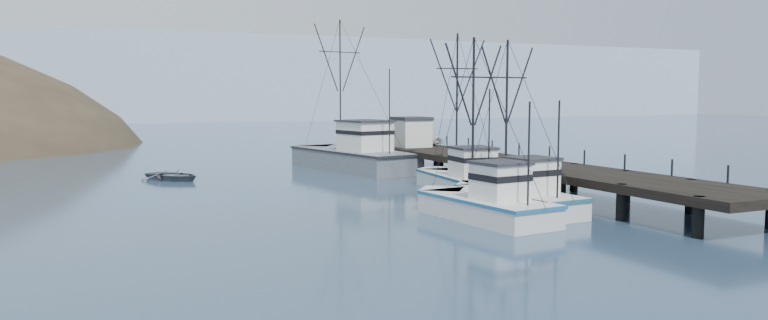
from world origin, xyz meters
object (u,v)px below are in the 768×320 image
(pier, at_px, (503,163))
(motorboat, at_px, (173,180))
(trawler_far, at_px, (462,180))
(pickup_truck, at_px, (419,138))
(trawler_near, at_px, (515,197))
(pier_shed, at_px, (412,132))
(trawler_mid, at_px, (483,204))
(work_vessel, at_px, (350,156))

(pier, height_order, motorboat, pier)
(trawler_far, relative_size, pickup_truck, 2.32)
(trawler_near, relative_size, motorboat, 2.06)
(trawler_near, relative_size, trawler_far, 0.90)
(trawler_far, relative_size, pier_shed, 3.60)
(motorboat, bearing_deg, trawler_far, -77.51)
(trawler_near, xyz_separation_m, trawler_mid, (-3.16, -1.39, -0.00))
(pier, distance_m, pier_shed, 14.14)
(trawler_mid, height_order, motorboat, trawler_mid)
(pier, relative_size, motorboat, 8.75)
(motorboat, bearing_deg, work_vessel, -30.21)
(pier, bearing_deg, trawler_far, -159.66)
(pier_shed, bearing_deg, pier, -87.64)
(pier_shed, xyz_separation_m, motorboat, (-21.67, -0.21, -3.42))
(trawler_mid, bearing_deg, work_vessel, 83.61)
(pier, relative_size, work_vessel, 2.55)
(trawler_near, bearing_deg, trawler_mid, -156.25)
(trawler_near, relative_size, pickup_truck, 2.09)
(trawler_far, xyz_separation_m, pier_shed, (3.98, 15.72, 2.60))
(trawler_near, height_order, pier_shed, trawler_near)
(pier, distance_m, trawler_near, 11.76)
(pier_shed, bearing_deg, motorboat, -179.43)
(trawler_mid, bearing_deg, trawler_far, 64.64)
(pier_shed, bearing_deg, work_vessel, 165.02)
(trawler_far, distance_m, pier_shed, 16.42)
(pier, distance_m, trawler_mid, 14.70)
(trawler_near, relative_size, trawler_mid, 1.01)
(work_vessel, distance_m, motorboat, 16.22)
(pickup_truck, height_order, motorboat, pickup_truck)
(pier, bearing_deg, pickup_truck, 87.08)
(work_vessel, xyz_separation_m, pickup_truck, (6.93, -0.44, 1.46))
(trawler_far, distance_m, work_vessel, 17.29)
(trawler_mid, xyz_separation_m, work_vessel, (3.02, 26.97, 0.41))
(work_vessel, relative_size, pickup_truck, 3.47)
(pier, xyz_separation_m, pickup_truck, (0.77, 15.08, 1.00))
(trawler_mid, xyz_separation_m, trawler_far, (4.63, 9.76, 0.00))
(trawler_mid, distance_m, motorboat, 28.45)
(pier, xyz_separation_m, motorboat, (-22.25, 13.81, -1.69))
(trawler_mid, height_order, trawler_far, trawler_far)
(trawler_mid, relative_size, pickup_truck, 2.08)
(pickup_truck, bearing_deg, pier, 174.23)
(work_vessel, xyz_separation_m, motorboat, (-16.08, -1.71, -1.23))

